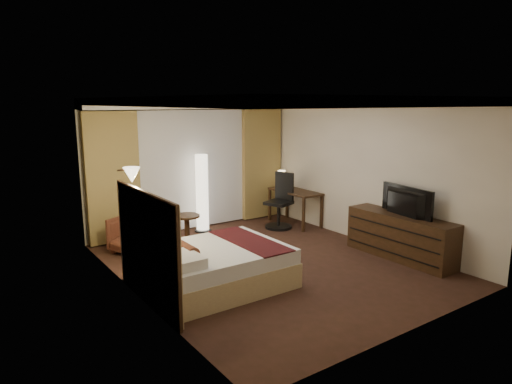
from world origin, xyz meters
TOP-DOWN VIEW (x-y plane):
  - floor at (0.00, 0.00)m, footprint 4.50×5.50m
  - ceiling at (0.00, 0.00)m, footprint 4.50×5.50m
  - back_wall at (0.00, 2.75)m, footprint 4.50×0.02m
  - left_wall at (-2.25, 0.00)m, footprint 0.02×5.50m
  - right_wall at (2.25, 0.00)m, footprint 0.02×5.50m
  - crown_molding at (0.00, 0.00)m, footprint 4.50×5.50m
  - soffit at (0.00, 2.50)m, footprint 4.50×0.50m
  - curtain_sheer at (0.00, 2.67)m, footprint 2.48×0.04m
  - curtain_left_drape at (-1.70, 2.61)m, footprint 1.00×0.14m
  - curtain_right_drape at (1.70, 2.61)m, footprint 1.00×0.14m
  - wall_sconce at (-2.09, 0.50)m, footprint 0.24×0.24m
  - bed at (-1.20, -0.28)m, footprint 1.99×1.55m
  - headboard at (-2.20, -0.28)m, footprint 0.12×1.85m
  - armchair at (-1.61, 1.86)m, footprint 0.89×0.91m
  - side_table at (-0.60, 1.83)m, footprint 0.50×0.50m
  - floor_lamp at (0.03, 2.36)m, footprint 0.34×0.34m
  - desk at (1.95, 1.70)m, footprint 0.55×1.26m
  - desk_lamp at (1.95, 2.18)m, footprint 0.18×0.18m
  - office_chair at (1.46, 1.65)m, footprint 0.72×0.72m
  - dresser at (2.00, -1.04)m, footprint 0.50×1.96m
  - television at (1.97, -1.04)m, footprint 0.82×1.21m

SIDE VIEW (x-z plane):
  - floor at x=0.00m, z-range -0.01..0.01m
  - side_table at x=-0.60m, z-range 0.00..0.54m
  - bed at x=-1.20m, z-range 0.00..0.58m
  - armchair at x=-1.61m, z-range 0.00..0.71m
  - desk at x=1.95m, z-range 0.00..0.75m
  - dresser at x=2.00m, z-range 0.00..0.76m
  - office_chair at x=1.46m, z-range 0.00..1.18m
  - headboard at x=-2.20m, z-range 0.00..1.50m
  - floor_lamp at x=0.03m, z-range 0.00..1.61m
  - desk_lamp at x=1.95m, z-range 0.75..1.09m
  - television at x=1.97m, z-range 1.01..1.16m
  - curtain_sheer at x=0.00m, z-range 0.02..2.48m
  - curtain_left_drape at x=-1.70m, z-range 0.02..2.48m
  - curtain_right_drape at x=1.70m, z-range 0.02..2.48m
  - back_wall at x=0.00m, z-range 0.00..2.70m
  - left_wall at x=-2.25m, z-range 0.00..2.70m
  - right_wall at x=2.25m, z-range 0.00..2.70m
  - wall_sconce at x=-2.09m, z-range 1.50..1.74m
  - soffit at x=0.00m, z-range 2.50..2.70m
  - crown_molding at x=0.00m, z-range 2.58..2.70m
  - ceiling at x=0.00m, z-range 2.70..2.71m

